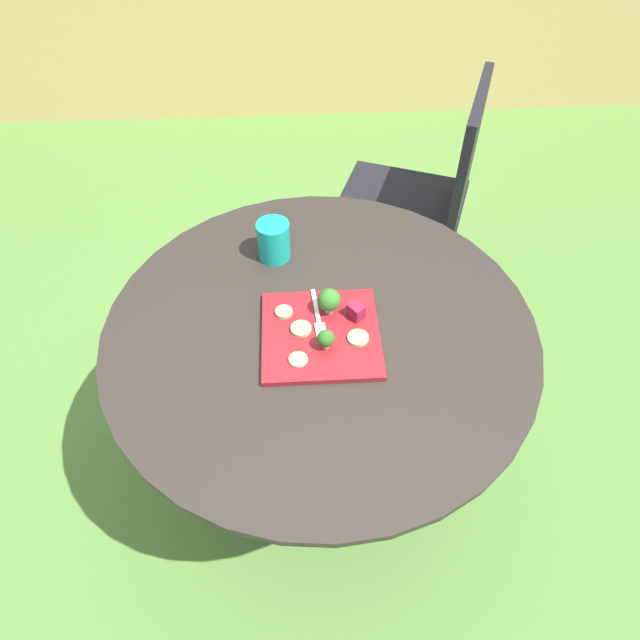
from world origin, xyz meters
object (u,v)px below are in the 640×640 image
(drinking_glass, at_px, (274,242))
(fork, at_px, (318,318))
(patio_chair, at_px, (428,190))
(salad_plate, at_px, (320,335))

(drinking_glass, distance_m, fork, 0.26)
(fork, bearing_deg, drinking_glass, 112.71)
(patio_chair, xyz_separation_m, salad_plate, (-0.42, -0.80, 0.19))
(salad_plate, distance_m, drinking_glass, 0.31)
(patio_chair, relative_size, fork, 5.81)
(drinking_glass, relative_size, fork, 0.67)
(patio_chair, xyz_separation_m, fork, (-0.42, -0.76, 0.20))
(salad_plate, xyz_separation_m, fork, (-0.00, 0.04, 0.01))
(patio_chair, bearing_deg, salad_plate, -117.81)
(drinking_glass, xyz_separation_m, fork, (0.10, -0.24, -0.03))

